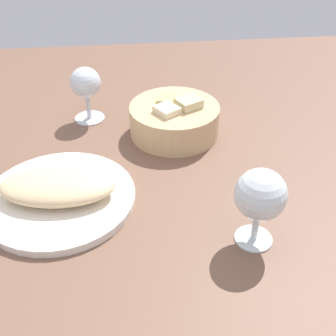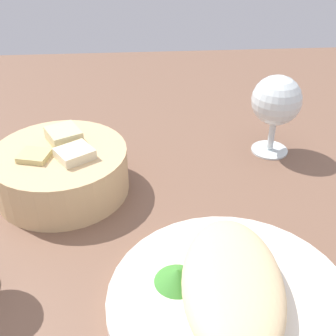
% 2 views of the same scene
% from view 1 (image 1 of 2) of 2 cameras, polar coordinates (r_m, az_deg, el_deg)
% --- Properties ---
extents(ground_plane, '(1.40, 1.40, 0.02)m').
position_cam_1_polar(ground_plane, '(0.77, -6.62, -3.27)').
color(ground_plane, brown).
extents(plate, '(0.25, 0.25, 0.01)m').
position_cam_1_polar(plate, '(0.75, -14.06, -3.89)').
color(plate, white).
rests_on(plate, ground_plane).
extents(omelette, '(0.20, 0.12, 0.04)m').
position_cam_1_polar(omelette, '(0.74, -14.35, -2.34)').
color(omelette, beige).
rests_on(omelette, plate).
extents(lettuce_garnish, '(0.05, 0.05, 0.02)m').
position_cam_1_polar(lettuce_garnish, '(0.78, -12.11, -0.42)').
color(lettuce_garnish, '#3D8A30').
rests_on(lettuce_garnish, plate).
extents(bread_basket, '(0.18, 0.18, 0.08)m').
position_cam_1_polar(bread_basket, '(0.89, 0.85, 6.42)').
color(bread_basket, '#D7B27E').
rests_on(bread_basket, ground_plane).
extents(wine_glass_near, '(0.08, 0.08, 0.13)m').
position_cam_1_polar(wine_glass_near, '(0.63, 12.03, -3.73)').
color(wine_glass_near, silver).
rests_on(wine_glass_near, ground_plane).
extents(wine_glass_far, '(0.07, 0.07, 0.12)m').
position_cam_1_polar(wine_glass_far, '(0.94, -10.75, 10.56)').
color(wine_glass_far, silver).
rests_on(wine_glass_far, ground_plane).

